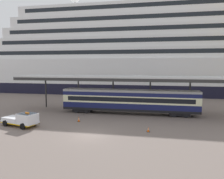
{
  "coord_description": "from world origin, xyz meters",
  "views": [
    {
      "loc": [
        7.67,
        -24.22,
        8.16
      ],
      "look_at": [
        0.95,
        8.79,
        4.5
      ],
      "focal_mm": 35.62,
      "sensor_mm": 36.0,
      "label": 1
    }
  ],
  "objects_px": {
    "traffic_cone_near": "(79,119)",
    "traffic_cone_mid": "(148,129)",
    "cruise_ship": "(199,54)",
    "train_carriage": "(129,100)",
    "service_truck": "(23,119)"
  },
  "relations": [
    {
      "from": "train_carriage",
      "to": "traffic_cone_mid",
      "type": "distance_m",
      "value": 10.57
    },
    {
      "from": "traffic_cone_near",
      "to": "traffic_cone_mid",
      "type": "relative_size",
      "value": 1.2
    },
    {
      "from": "service_truck",
      "to": "traffic_cone_mid",
      "type": "bearing_deg",
      "value": 3.07
    },
    {
      "from": "cruise_ship",
      "to": "train_carriage",
      "type": "distance_m",
      "value": 37.28
    },
    {
      "from": "cruise_ship",
      "to": "traffic_cone_near",
      "type": "relative_size",
      "value": 185.82
    },
    {
      "from": "train_carriage",
      "to": "service_truck",
      "type": "height_order",
      "value": "train_carriage"
    },
    {
      "from": "train_carriage",
      "to": "traffic_cone_near",
      "type": "bearing_deg",
      "value": -134.23
    },
    {
      "from": "traffic_cone_mid",
      "to": "traffic_cone_near",
      "type": "bearing_deg",
      "value": 163.45
    },
    {
      "from": "cruise_ship",
      "to": "traffic_cone_mid",
      "type": "bearing_deg",
      "value": -107.03
    },
    {
      "from": "cruise_ship",
      "to": "service_truck",
      "type": "relative_size",
      "value": 24.41
    },
    {
      "from": "train_carriage",
      "to": "traffic_cone_near",
      "type": "xyz_separation_m",
      "value": [
        -6.55,
        -6.73,
        -1.95
      ]
    },
    {
      "from": "cruise_ship",
      "to": "traffic_cone_mid",
      "type": "relative_size",
      "value": 223.5
    },
    {
      "from": "train_carriage",
      "to": "cruise_ship",
      "type": "bearing_deg",
      "value": 62.96
    },
    {
      "from": "service_truck",
      "to": "traffic_cone_mid",
      "type": "relative_size",
      "value": 9.15
    },
    {
      "from": "train_carriage",
      "to": "traffic_cone_mid",
      "type": "relative_size",
      "value": 37.32
    }
  ]
}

